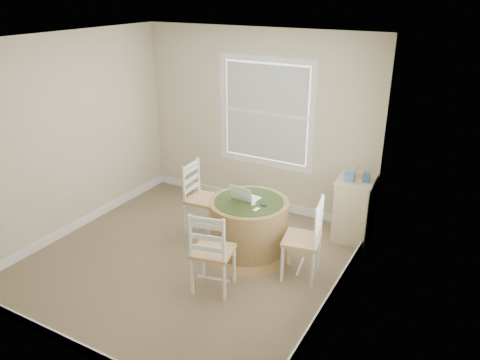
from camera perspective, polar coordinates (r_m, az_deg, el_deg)
The scene contains 14 objects.
room at distance 5.32m, azimuth -4.39°, elevation 2.73°, with size 3.64×3.64×2.64m.
round_table at distance 5.79m, azimuth 1.09°, elevation -5.41°, with size 1.15×1.15×0.70m.
chair_left at distance 6.25m, azimuth -4.50°, elevation -2.31°, with size 0.42×0.40×0.95m, color white, non-canonical shape.
chair_near at distance 5.08m, azimuth -3.32°, elevation -8.61°, with size 0.42×0.40×0.95m, color white, non-canonical shape.
chair_right at distance 5.32m, azimuth 7.54°, elevation -7.19°, with size 0.42×0.40×0.95m, color white, non-canonical shape.
laptop at distance 5.70m, azimuth 0.67°, elevation -2.06°, with size 0.32×0.29×0.21m.
mouse at distance 5.57m, azimuth 1.62°, elevation -2.94°, with size 0.05×0.09×0.03m, color white.
phone at distance 5.45m, azimuth 2.02°, elevation -3.65°, with size 0.04×0.09×0.02m, color #B7BABF.
keys at distance 5.54m, azimuth 2.91°, elevation -3.11°, with size 0.06×0.05×0.03m, color black.
corner_chest at distance 6.31m, azimuth 13.68°, elevation -3.23°, with size 0.52×0.66×0.83m.
tissue_box at distance 6.00m, azimuth 13.17°, elevation 0.32°, with size 0.12×0.12×0.10m, color #4F7AB6.
box_yellow at distance 6.15m, azimuth 14.92°, elevation 0.48°, with size 0.15×0.10×0.06m, color gold.
box_blue at distance 6.02m, azimuth 15.25°, elevation 0.27°, with size 0.08×0.08×0.12m, color #345F9C.
cup_cream at distance 6.26m, azimuth 13.71°, elevation 1.15°, with size 0.07×0.07×0.09m, color beige.
Camera 1 is at (2.94, -4.00, 3.11)m, focal length 35.00 mm.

